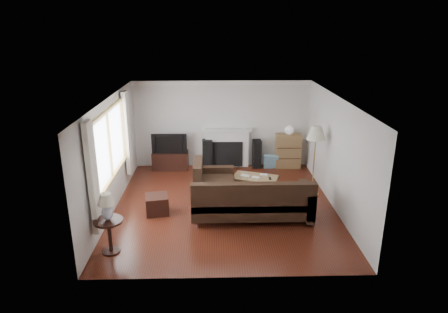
{
  "coord_description": "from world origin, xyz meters",
  "views": [
    {
      "loc": [
        -0.23,
        -8.4,
        4.05
      ],
      "look_at": [
        0.0,
        0.3,
        1.1
      ],
      "focal_mm": 32.0,
      "sensor_mm": 36.0,
      "label": 1
    }
  ],
  "objects_px": {
    "tv_stand": "(170,160)",
    "side_table": "(110,236)",
    "bookshelf": "(288,151)",
    "sectional_sofa": "(252,199)",
    "floor_lamp": "(314,161)",
    "coffee_table": "(255,184)"
  },
  "relations": [
    {
      "from": "bookshelf",
      "to": "floor_lamp",
      "type": "height_order",
      "value": "floor_lamp"
    },
    {
      "from": "sectional_sofa",
      "to": "floor_lamp",
      "type": "bearing_deg",
      "value": 36.59
    },
    {
      "from": "floor_lamp",
      "to": "side_table",
      "type": "xyz_separation_m",
      "value": [
        -4.33,
        -2.49,
        -0.53
      ]
    },
    {
      "from": "tv_stand",
      "to": "side_table",
      "type": "bearing_deg",
      "value": -98.54
    },
    {
      "from": "coffee_table",
      "to": "floor_lamp",
      "type": "distance_m",
      "value": 1.55
    },
    {
      "from": "sectional_sofa",
      "to": "floor_lamp",
      "type": "relative_size",
      "value": 1.6
    },
    {
      "from": "tv_stand",
      "to": "side_table",
      "type": "xyz_separation_m",
      "value": [
        -0.66,
        -4.4,
        0.08
      ]
    },
    {
      "from": "side_table",
      "to": "tv_stand",
      "type": "bearing_deg",
      "value": 81.46
    },
    {
      "from": "sectional_sofa",
      "to": "coffee_table",
      "type": "distance_m",
      "value": 1.38
    },
    {
      "from": "bookshelf",
      "to": "coffee_table",
      "type": "relative_size",
      "value": 0.92
    },
    {
      "from": "bookshelf",
      "to": "side_table",
      "type": "xyz_separation_m",
      "value": [
        -4.06,
        -4.44,
        -0.17
      ]
    },
    {
      "from": "tv_stand",
      "to": "sectional_sofa",
      "type": "relative_size",
      "value": 0.37
    },
    {
      "from": "tv_stand",
      "to": "floor_lamp",
      "type": "height_order",
      "value": "floor_lamp"
    },
    {
      "from": "tv_stand",
      "to": "coffee_table",
      "type": "bearing_deg",
      "value": -37.69
    },
    {
      "from": "tv_stand",
      "to": "side_table",
      "type": "relative_size",
      "value": 1.53
    },
    {
      "from": "sectional_sofa",
      "to": "coffee_table",
      "type": "bearing_deg",
      "value": 81.07
    },
    {
      "from": "sectional_sofa",
      "to": "tv_stand",
      "type": "bearing_deg",
      "value": 123.61
    },
    {
      "from": "sectional_sofa",
      "to": "coffee_table",
      "type": "xyz_separation_m",
      "value": [
        0.21,
        1.35,
        -0.24
      ]
    },
    {
      "from": "bookshelf",
      "to": "floor_lamp",
      "type": "relative_size",
      "value": 0.57
    },
    {
      "from": "bookshelf",
      "to": "side_table",
      "type": "bearing_deg",
      "value": -132.46
    },
    {
      "from": "tv_stand",
      "to": "floor_lamp",
      "type": "distance_m",
      "value": 4.18
    },
    {
      "from": "floor_lamp",
      "to": "sectional_sofa",
      "type": "bearing_deg",
      "value": -143.41
    }
  ]
}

